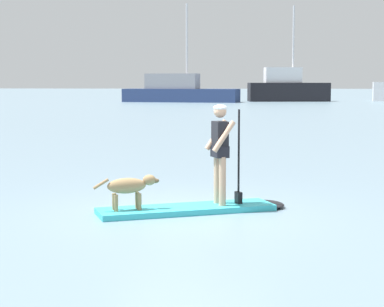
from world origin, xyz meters
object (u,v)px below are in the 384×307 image
Objects in this scene: paddleboard at (199,208)px; dog at (130,187)px; moored_boat_outer at (179,91)px; person_paddler at (221,147)px; moored_boat_far_starboard at (287,88)px.

dog is (-1.11, -0.49, 0.44)m from paddleboard.
paddleboard is at bearing 23.78° from dog.
moored_boat_outer is (-6.47, 62.12, 0.68)m from dog.
paddleboard is 62.10m from moored_boat_outer.
person_paddler reaches higher than paddleboard.
paddleboard is at bearing -93.77° from moored_boat_far_starboard.
dog is 0.08× the size of moored_boat_outer.
person_paddler is 61.98m from moored_boat_outer.
moored_boat_outer is at bearing 97.01° from paddleboard.
moored_boat_far_starboard reaches higher than person_paddler.
paddleboard is 0.26× the size of moored_boat_outer.
person_paddler is 1.72m from dog.
moored_boat_outer is 12.45m from moored_boat_far_starboard.
moored_boat_far_starboard is at bearing 86.54° from person_paddler.
paddleboard is 1.29m from dog.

